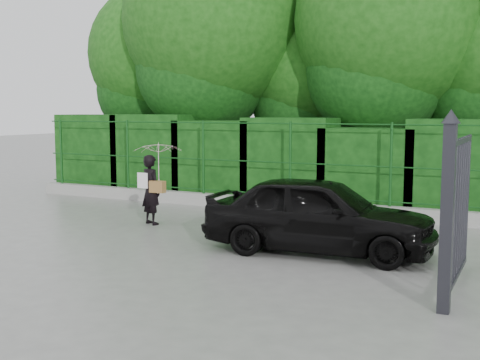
% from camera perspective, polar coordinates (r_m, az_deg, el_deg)
% --- Properties ---
extents(ground, '(80.00, 80.00, 0.00)m').
position_cam_1_polar(ground, '(10.25, -6.83, -6.67)').
color(ground, gray).
extents(kerb, '(14.00, 0.25, 0.30)m').
position_cam_1_polar(kerb, '(14.13, 3.23, -2.35)').
color(kerb, '#9E9E99').
rests_on(kerb, ground).
extents(fence, '(14.13, 0.06, 1.80)m').
position_cam_1_polar(fence, '(13.92, 4.10, 1.87)').
color(fence, '#114414').
rests_on(fence, kerb).
extents(hedge, '(14.20, 1.20, 2.24)m').
position_cam_1_polar(hedge, '(15.02, 3.94, 1.64)').
color(hedge, black).
rests_on(hedge, ground).
extents(trees, '(17.10, 6.15, 8.08)m').
position_cam_1_polar(trees, '(16.80, 11.55, 14.25)').
color(trees, black).
rests_on(trees, ground).
extents(gate, '(0.22, 2.33, 2.36)m').
position_cam_1_polar(gate, '(7.74, 19.51, -2.37)').
color(gate, '#25252C').
rests_on(gate, ground).
extents(woman, '(1.00, 1.02, 1.71)m').
position_cam_1_polar(woman, '(12.45, -7.93, 0.94)').
color(woman, black).
rests_on(woman, ground).
extents(car, '(3.87, 1.75, 1.29)m').
position_cam_1_polar(car, '(10.00, 7.49, -3.24)').
color(car, black).
rests_on(car, ground).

